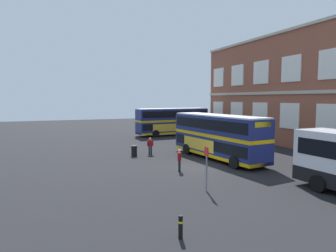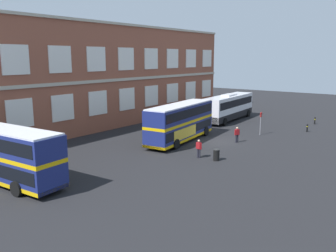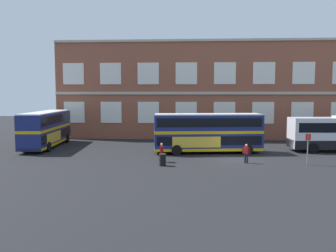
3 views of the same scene
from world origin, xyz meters
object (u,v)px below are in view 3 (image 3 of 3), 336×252
Objects in this scene: double_decker_near at (46,128)px; bus_stand_flag at (308,146)px; double_decker_middle at (208,132)px; second_passenger at (162,152)px; waiting_passenger at (246,153)px; station_litter_bin at (163,160)px.

double_decker_near is 4.13× the size of bus_stand_flag.
double_decker_middle is 6.81m from second_passenger.
double_decker_middle is at bearing -9.55° from double_decker_near.
double_decker_middle is (18.29, -3.08, 0.00)m from double_decker_near.
double_decker_middle reaches higher than second_passenger.
second_passenger is 12.64m from bus_stand_flag.
waiting_passenger is 0.63× the size of bus_stand_flag.
second_passenger is at bearing 97.12° from station_litter_bin.
station_litter_bin is at bearing -121.50° from double_decker_middle.
double_decker_near is 16.18m from second_passenger.
station_litter_bin is at bearing -82.88° from second_passenger.
bus_stand_flag reaches higher than second_passenger.
double_decker_middle is 4.16× the size of bus_stand_flag.
double_decker_middle is at bearing 49.24° from second_passenger.
bus_stand_flag is (12.61, -0.64, 0.70)m from second_passenger.
waiting_passenger is at bearing 12.20° from station_litter_bin.
bus_stand_flag reaches higher than station_litter_bin.
double_decker_near is at bearing 161.67° from bus_stand_flag.
double_decker_middle is 6.19m from waiting_passenger.
second_passenger is (13.92, -8.15, -1.22)m from double_decker_near.
double_decker_near is 6.56× the size of waiting_passenger.
double_decker_middle reaches higher than waiting_passenger.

